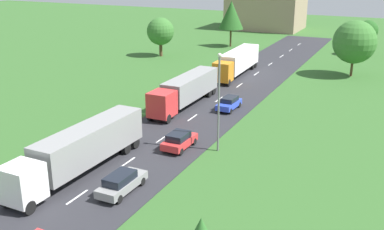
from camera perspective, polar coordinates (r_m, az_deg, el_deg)
name	(u,v)px	position (r m, az deg, el deg)	size (l,w,h in m)	color
road	(158,142)	(44.16, -4.25, -3.33)	(10.00, 140.00, 0.06)	#2B2B30
lane_marking_centre	(148,148)	(42.71, -5.44, -4.10)	(0.16, 124.73, 0.01)	white
truck_lead	(81,148)	(38.18, -13.58, -4.03)	(2.84, 14.64, 3.63)	white
truck_second	(186,90)	(54.18, -0.81, 3.17)	(2.57, 13.87, 3.43)	red
truck_third	(237,61)	(69.62, 5.67, 6.66)	(2.78, 14.31, 3.63)	orange
car_second	(121,183)	(34.86, -8.76, -8.29)	(1.82, 4.57, 1.53)	gray
car_third	(179,140)	(42.16, -1.60, -3.15)	(1.95, 4.02, 1.56)	red
car_fourth	(229,103)	(53.29, 4.63, 1.47)	(1.85, 4.03, 1.48)	blue
lamppost_second	(219,98)	(40.48, 3.35, 2.09)	(0.36, 0.36, 9.04)	slate
tree_birch	(355,42)	(72.29, 19.56, 8.55)	(6.35, 6.35, 8.33)	#513823
tree_maple	(231,15)	(93.19, 4.90, 12.28)	(4.95, 4.95, 9.00)	#513823
tree_pine	(368,31)	(89.80, 21.00, 9.78)	(3.63, 3.63, 6.37)	#513823
tree_elm	(160,31)	(83.51, -3.94, 10.33)	(4.88, 4.88, 6.93)	#513823
distant_building	(266,10)	(119.83, 9.21, 12.81)	(17.63, 13.90, 9.54)	#9E846B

